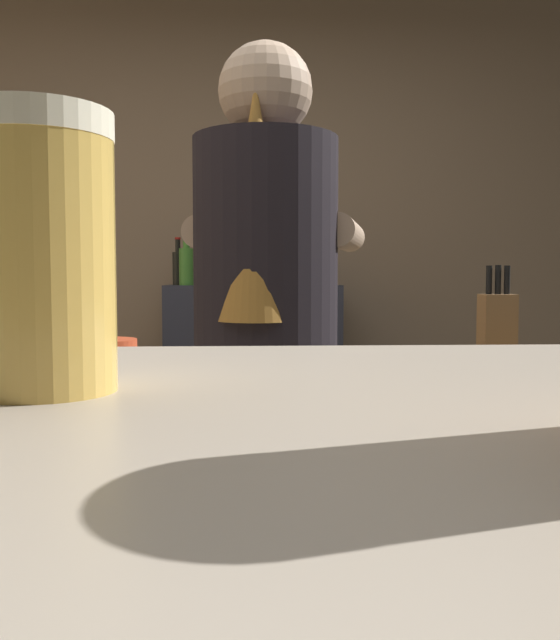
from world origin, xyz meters
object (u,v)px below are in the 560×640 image
at_px(pint_glass_far, 42,253).
at_px(bottle_olive_oil, 178,267).
at_px(bartender, 265,348).
at_px(knife_block, 497,324).
at_px(mixing_bowl, 106,348).
at_px(bottle_soy, 197,267).
at_px(bottle_hot_sauce, 187,264).
at_px(bottle_vinegar, 306,267).
at_px(chefs_knife, 355,359).

height_order(pint_glass_far, bottle_olive_oil, bottle_olive_oil).
relative_size(bartender, knife_block, 5.84).
xyz_separation_m(mixing_bowl, bottle_soy, (0.20, 1.16, 0.27)).
distance_m(bottle_olive_oil, bottle_hot_sauce, 0.11).
xyz_separation_m(pint_glass_far, bottle_soy, (-0.15, 2.93, 0.03)).
relative_size(knife_block, bottle_olive_oil, 1.24).
height_order(pint_glass_far, bottle_vinegar, bottle_vinegar).
bearing_deg(bottle_vinegar, mixing_bowl, -121.89).
height_order(knife_block, bottle_hot_sauce, bottle_hot_sauce).
relative_size(bartender, mixing_bowl, 8.58).
bearing_deg(chefs_knife, bottle_vinegar, 85.08).
relative_size(bottle_olive_oil, bottle_soy, 1.04).
xyz_separation_m(chefs_knife, bottle_vinegar, (-0.03, 1.35, 0.30)).
relative_size(pint_glass_far, bottle_olive_oil, 0.60).
height_order(bottle_soy, bottle_vinegar, bottle_vinegar).
relative_size(bartender, bottle_vinegar, 7.27).
bearing_deg(pint_glass_far, knife_block, 62.10).
relative_size(bottle_hot_sauce, bottle_soy, 1.14).
distance_m(bottle_soy, bottle_vinegar, 0.54).
xyz_separation_m(chefs_knife, bottle_hot_sauce, (-0.61, 1.20, 0.31)).
distance_m(bartender, pint_glass_far, 1.23).
distance_m(knife_block, bottle_vinegar, 1.43).
bearing_deg(bottle_hot_sauce, bartender, -78.30).
height_order(chefs_knife, bottle_hot_sauce, bottle_hot_sauce).
height_order(mixing_bowl, bottle_hot_sauce, bottle_hot_sauce).
bearing_deg(pint_glass_far, bottle_hot_sauce, 93.86).
xyz_separation_m(bartender, knife_block, (0.72, 0.42, 0.02)).
distance_m(chefs_knife, bottle_vinegar, 1.38).
relative_size(pint_glass_far, bottle_soy, 0.62).
relative_size(knife_block, bottle_soy, 1.28).
distance_m(knife_block, mixing_bowl, 1.23).
bearing_deg(knife_block, pint_glass_far, -117.90).
bearing_deg(bottle_olive_oil, bottle_hot_sauce, -62.56).
xyz_separation_m(mixing_bowl, bottle_vinegar, (0.74, 1.20, 0.28)).
bearing_deg(bottle_olive_oil, bartender, -77.32).
distance_m(bottle_hot_sauce, bottle_vinegar, 0.60).
bearing_deg(mixing_bowl, bottle_soy, 80.00).
bearing_deg(bottle_soy, bartender, -80.45).
bearing_deg(bottle_vinegar, bottle_soy, -176.17).
distance_m(bartender, bottle_hot_sauce, 1.66).
bearing_deg(bottle_soy, bottle_olive_oil, -170.09).
bearing_deg(bottle_soy, knife_block, -52.12).
relative_size(bottle_hot_sauce, bottle_vinegar, 1.10).
height_order(knife_block, pint_glass_far, pint_glass_far).
bearing_deg(chefs_knife, pint_glass_far, -110.97).
relative_size(bartender, chefs_knife, 7.03).
distance_m(pint_glass_far, bottle_hot_sauce, 2.83).
xyz_separation_m(pint_glass_far, bottle_olive_oil, (-0.24, 2.92, 0.04)).
bearing_deg(bottle_vinegar, bartender, -98.09).
bearing_deg(bartender, bottle_soy, 23.62).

